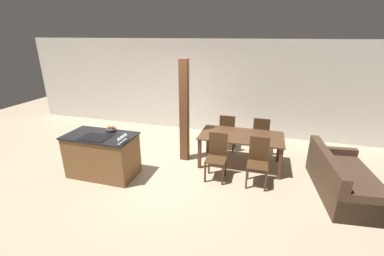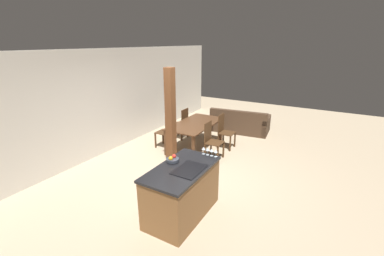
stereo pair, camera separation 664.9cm
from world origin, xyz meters
name	(u,v)px [view 2 (the right image)]	position (x,y,z in m)	size (l,w,h in m)	color
ground_plane	(186,178)	(0.00, 0.00, 0.00)	(16.00, 16.00, 0.00)	tan
wall_back	(97,104)	(0.00, 2.65, 1.35)	(11.20, 0.08, 2.70)	silver
kitchen_island	(182,191)	(-1.12, -0.59, 0.45)	(1.42, 0.78, 0.91)	brown
fruit_bowl	(173,159)	(-1.01, -0.34, 0.95)	(0.22, 0.22, 0.11)	#383D47
wine_glass_near	(216,151)	(-0.48, -0.90, 1.02)	(0.07, 0.07, 0.14)	silver
wine_glass_middle	(212,150)	(-0.48, -0.82, 1.02)	(0.07, 0.07, 0.14)	silver
wine_glass_far	(208,149)	(-0.48, -0.74, 1.02)	(0.07, 0.07, 0.14)	silver
wine_glass_end	(204,149)	(-0.48, -0.66, 1.02)	(0.07, 0.07, 0.14)	silver
dining_table	(195,126)	(1.60, 0.67, 0.63)	(1.81, 0.96, 0.72)	#51331E
dining_chair_near_left	(212,140)	(1.19, -0.04, 0.49)	(0.40, 0.40, 0.95)	#472D19
dining_chair_near_right	(224,131)	(2.01, -0.04, 0.49)	(0.40, 0.40, 0.95)	#472D19
dining_chair_far_left	(166,131)	(1.19, 1.37, 0.49)	(0.40, 0.40, 0.95)	#472D19
dining_chair_far_right	(182,123)	(2.01, 1.37, 0.49)	(0.40, 0.40, 0.95)	#472D19
couch	(240,124)	(3.57, 0.06, 0.26)	(1.14, 1.94, 0.78)	#473323
timber_post	(171,120)	(0.31, 0.59, 1.17)	(0.18, 0.18, 2.34)	brown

